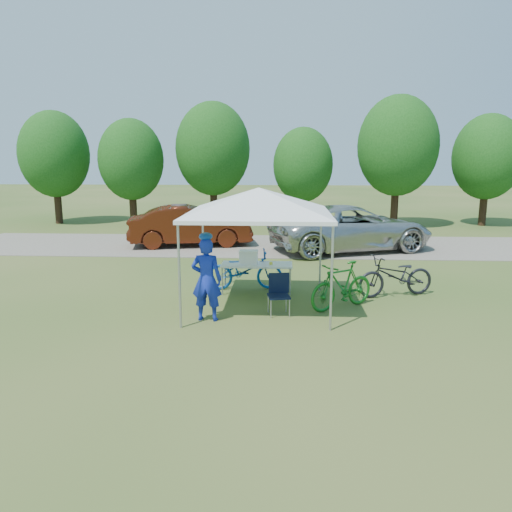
{
  "coord_description": "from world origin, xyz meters",
  "views": [
    {
      "loc": [
        0.54,
        -11.01,
        3.4
      ],
      "look_at": [
        -0.17,
        2.0,
        0.79
      ],
      "focal_mm": 35.0,
      "sensor_mm": 36.0,
      "label": 1
    }
  ],
  "objects_px": {
    "folding_chair": "(279,290)",
    "bike_dark": "(396,276)",
    "minivan": "(351,228)",
    "bike_green": "(342,285)",
    "sedan": "(190,226)",
    "folding_table": "(257,266)",
    "cooler": "(248,257)",
    "cyclist": "(207,280)",
    "bike_blue": "(245,270)"
  },
  "relations": [
    {
      "from": "folding_chair",
      "to": "bike_dark",
      "type": "xyz_separation_m",
      "value": [
        2.87,
        1.53,
        -0.0
      ]
    },
    {
      "from": "minivan",
      "to": "bike_green",
      "type": "bearing_deg",
      "value": 151.27
    },
    {
      "from": "bike_green",
      "to": "sedan",
      "type": "relative_size",
      "value": 0.38
    },
    {
      "from": "folding_table",
      "to": "minivan",
      "type": "relative_size",
      "value": 0.3
    },
    {
      "from": "cooler",
      "to": "bike_green",
      "type": "height_order",
      "value": "cooler"
    },
    {
      "from": "cyclist",
      "to": "bike_dark",
      "type": "relative_size",
      "value": 0.89
    },
    {
      "from": "sedan",
      "to": "bike_blue",
      "type": "bearing_deg",
      "value": -169.67
    },
    {
      "from": "cooler",
      "to": "minivan",
      "type": "distance_m",
      "value": 6.79
    },
    {
      "from": "cyclist",
      "to": "bike_dark",
      "type": "bearing_deg",
      "value": -150.56
    },
    {
      "from": "cooler",
      "to": "bike_dark",
      "type": "bearing_deg",
      "value": -3.31
    },
    {
      "from": "bike_blue",
      "to": "minivan",
      "type": "height_order",
      "value": "minivan"
    },
    {
      "from": "minivan",
      "to": "folding_table",
      "type": "bearing_deg",
      "value": 132.29
    },
    {
      "from": "cooler",
      "to": "folding_table",
      "type": "bearing_deg",
      "value": 0.0
    },
    {
      "from": "bike_blue",
      "to": "bike_dark",
      "type": "height_order",
      "value": "bike_dark"
    },
    {
      "from": "sedan",
      "to": "bike_dark",
      "type": "bearing_deg",
      "value": -148.79
    },
    {
      "from": "cyclist",
      "to": "bike_green",
      "type": "distance_m",
      "value": 3.1
    },
    {
      "from": "bike_dark",
      "to": "sedan",
      "type": "relative_size",
      "value": 0.42
    },
    {
      "from": "folding_chair",
      "to": "minivan",
      "type": "relative_size",
      "value": 0.15
    },
    {
      "from": "cooler",
      "to": "sedan",
      "type": "height_order",
      "value": "sedan"
    },
    {
      "from": "folding_chair",
      "to": "minivan",
      "type": "bearing_deg",
      "value": 61.33
    },
    {
      "from": "bike_blue",
      "to": "folding_table",
      "type": "bearing_deg",
      "value": -137.27
    },
    {
      "from": "cooler",
      "to": "bike_blue",
      "type": "xyz_separation_m",
      "value": [
        -0.12,
        0.28,
        -0.39
      ]
    },
    {
      "from": "cooler",
      "to": "sedan",
      "type": "xyz_separation_m",
      "value": [
        -2.69,
        6.56,
        -0.12
      ]
    },
    {
      "from": "folding_table",
      "to": "cyclist",
      "type": "bearing_deg",
      "value": -112.24
    },
    {
      "from": "folding_table",
      "to": "cyclist",
      "type": "relative_size",
      "value": 1.02
    },
    {
      "from": "cooler",
      "to": "folding_chair",
      "type": "bearing_deg",
      "value": -65.77
    },
    {
      "from": "sedan",
      "to": "cyclist",
      "type": "bearing_deg",
      "value": -179.32
    },
    {
      "from": "bike_blue",
      "to": "bike_green",
      "type": "height_order",
      "value": "bike_green"
    },
    {
      "from": "folding_table",
      "to": "cooler",
      "type": "relative_size",
      "value": 3.78
    },
    {
      "from": "minivan",
      "to": "sedan",
      "type": "relative_size",
      "value": 1.27
    },
    {
      "from": "cyclist",
      "to": "sedan",
      "type": "xyz_separation_m",
      "value": [
        -1.98,
        8.83,
        -0.09
      ]
    },
    {
      "from": "folding_table",
      "to": "bike_green",
      "type": "bearing_deg",
      "value": -32.9
    },
    {
      "from": "sedan",
      "to": "folding_table",
      "type": "bearing_deg",
      "value": -168.05
    },
    {
      "from": "bike_green",
      "to": "bike_dark",
      "type": "xyz_separation_m",
      "value": [
        1.45,
        1.08,
        -0.02
      ]
    },
    {
      "from": "folding_table",
      "to": "sedan",
      "type": "relative_size",
      "value": 0.38
    },
    {
      "from": "bike_blue",
      "to": "bike_dark",
      "type": "xyz_separation_m",
      "value": [
        3.77,
        -0.49,
        0.01
      ]
    },
    {
      "from": "folding_chair",
      "to": "cyclist",
      "type": "relative_size",
      "value": 0.51
    },
    {
      "from": "folding_chair",
      "to": "minivan",
      "type": "distance_m",
      "value": 8.07
    },
    {
      "from": "folding_chair",
      "to": "minivan",
      "type": "height_order",
      "value": "minivan"
    },
    {
      "from": "folding_table",
      "to": "bike_green",
      "type": "xyz_separation_m",
      "value": [
        2.0,
        -1.29,
        -0.15
      ]
    },
    {
      "from": "folding_table",
      "to": "sedan",
      "type": "bearing_deg",
      "value": 113.87
    },
    {
      "from": "cyclist",
      "to": "bike_dark",
      "type": "distance_m",
      "value": 4.84
    },
    {
      "from": "cyclist",
      "to": "minivan",
      "type": "height_order",
      "value": "cyclist"
    },
    {
      "from": "bike_green",
      "to": "bike_blue",
      "type": "bearing_deg",
      "value": -160.22
    },
    {
      "from": "bike_blue",
      "to": "bike_green",
      "type": "xyz_separation_m",
      "value": [
        2.33,
        -1.57,
        0.02
      ]
    },
    {
      "from": "folding_table",
      "to": "minivan",
      "type": "height_order",
      "value": "minivan"
    },
    {
      "from": "folding_chair",
      "to": "bike_blue",
      "type": "height_order",
      "value": "bike_blue"
    },
    {
      "from": "sedan",
      "to": "bike_green",
      "type": "bearing_deg",
      "value": -159.96
    },
    {
      "from": "bike_blue",
      "to": "bike_green",
      "type": "relative_size",
      "value": 1.09
    },
    {
      "from": "bike_green",
      "to": "sedan",
      "type": "bearing_deg",
      "value": 175.69
    }
  ]
}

